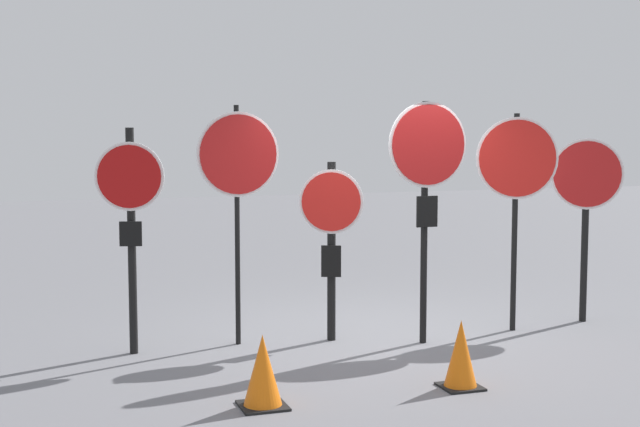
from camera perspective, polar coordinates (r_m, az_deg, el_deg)
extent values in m
plane|color=slate|center=(9.67, 3.51, -8.05)|extent=(40.00, 40.00, 0.00)
cylinder|color=black|center=(9.07, -11.96, -1.78)|extent=(0.08, 0.08, 2.27)
cylinder|color=white|center=(8.94, -12.10, 2.33)|extent=(0.66, 0.19, 0.68)
cylinder|color=#AD0F0F|center=(8.93, -12.11, 2.33)|extent=(0.61, 0.18, 0.62)
cube|color=black|center=(8.99, -12.02, -1.28)|extent=(0.22, 0.08, 0.25)
cylinder|color=black|center=(9.28, -5.32, -0.80)|extent=(0.05, 0.05, 2.50)
cylinder|color=white|center=(9.18, -5.27, 3.79)|extent=(0.88, 0.08, 0.88)
cylinder|color=red|center=(9.16, -5.23, 3.79)|extent=(0.82, 0.07, 0.82)
cylinder|color=black|center=(9.46, 0.74, -2.46)|extent=(0.09, 0.09, 1.91)
cylinder|color=white|center=(9.33, 0.72, 0.76)|extent=(0.64, 0.27, 0.68)
cylinder|color=red|center=(9.31, 0.72, 0.76)|extent=(0.58, 0.25, 0.62)
cube|color=black|center=(9.40, 0.72, -3.07)|extent=(0.20, 0.10, 0.33)
cylinder|color=black|center=(9.36, 6.69, -0.64)|extent=(0.07, 0.07, 2.54)
cylinder|color=white|center=(9.26, 6.91, 4.39)|extent=(0.89, 0.06, 0.89)
cylinder|color=red|center=(9.24, 6.97, 4.39)|extent=(0.83, 0.06, 0.83)
cube|color=black|center=(9.30, 6.86, 0.13)|extent=(0.24, 0.03, 0.32)
cylinder|color=black|center=(10.12, 12.35, -0.59)|extent=(0.06, 0.06, 2.42)
cylinder|color=white|center=(10.02, 12.50, 3.47)|extent=(0.86, 0.32, 0.90)
cylinder|color=red|center=(10.00, 12.52, 3.47)|extent=(0.80, 0.30, 0.84)
cylinder|color=black|center=(10.82, 16.59, -1.42)|extent=(0.08, 0.08, 2.01)
cylinder|color=white|center=(10.69, 16.72, 2.44)|extent=(0.71, 0.45, 0.82)
cylinder|color=red|center=(10.67, 16.73, 2.43)|extent=(0.66, 0.41, 0.76)
cube|color=black|center=(8.03, 8.97, -10.89)|extent=(0.34, 0.34, 0.02)
cone|color=orange|center=(7.95, 9.00, -8.80)|extent=(0.29, 0.29, 0.58)
cube|color=black|center=(7.44, -3.68, -12.17)|extent=(0.38, 0.38, 0.02)
cone|color=orange|center=(7.35, -3.69, -9.94)|extent=(0.32, 0.32, 0.58)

